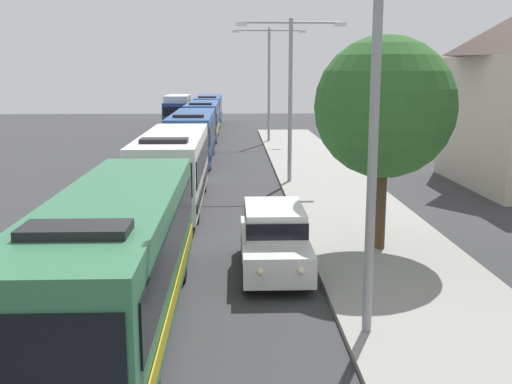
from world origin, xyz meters
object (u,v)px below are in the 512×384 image
at_px(bus_lead, 117,255).
at_px(white_suv, 274,236).
at_px(streetlamp_mid, 290,84).
at_px(bus_rear, 209,109).
at_px(roadside_tree, 385,107).
at_px(streetlamp_near, 375,102).
at_px(bus_middle, 193,135).
at_px(bus_fourth_in_line, 203,119).
at_px(box_truck_oncoming, 177,109).
at_px(streetlamp_far, 269,73).
at_px(bus_second_in_line, 173,166).

bearing_deg(bus_lead, white_suv, 46.11).
bearing_deg(streetlamp_mid, white_suv, -96.97).
relative_size(bus_rear, roadside_tree, 1.88).
bearing_deg(white_suv, streetlamp_near, -69.41).
xyz_separation_m(bus_lead, roadside_tree, (7.16, 5.59, 2.88)).
bearing_deg(bus_middle, roadside_tree, -70.53).
bearing_deg(streetlamp_near, bus_middle, 101.51).
xyz_separation_m(bus_middle, bus_fourth_in_line, (-0.00, 13.08, -0.00)).
height_order(streetlamp_mid, roadside_tree, streetlamp_mid).
xyz_separation_m(bus_middle, roadside_tree, (7.16, -20.24, 2.88)).
bearing_deg(box_truck_oncoming, bus_rear, 2.27).
bearing_deg(roadside_tree, bus_fourth_in_line, 102.12).
height_order(bus_lead, streetlamp_far, streetlamp_far).
bearing_deg(bus_lead, box_truck_oncoming, 93.63).
relative_size(bus_middle, box_truck_oncoming, 1.43).
height_order(bus_second_in_line, roadside_tree, roadside_tree).
distance_m(bus_lead, bus_second_in_line, 12.86).
distance_m(bus_fourth_in_line, bus_rear, 13.29).
height_order(bus_fourth_in_line, streetlamp_near, streetlamp_near).
bearing_deg(roadside_tree, bus_middle, 109.47).
xyz_separation_m(bus_fourth_in_line, streetlamp_far, (5.40, -2.74, 3.80)).
xyz_separation_m(box_truck_oncoming, streetlamp_mid, (8.70, -34.33, 3.33)).
xyz_separation_m(bus_middle, box_truck_oncoming, (-3.30, 26.24, 0.02)).
bearing_deg(streetlamp_far, white_suv, -93.01).
bearing_deg(bus_rear, bus_fourth_in_line, -90.00).
relative_size(bus_middle, streetlamp_near, 1.45).
bearing_deg(bus_fourth_in_line, bus_rear, 90.00).
relative_size(box_truck_oncoming, streetlamp_mid, 1.01).
distance_m(bus_lead, streetlamp_mid, 18.84).
bearing_deg(box_truck_oncoming, bus_middle, -82.83).
bearing_deg(roadside_tree, bus_rear, 98.73).
height_order(bus_second_in_line, streetlamp_mid, streetlamp_mid).
xyz_separation_m(bus_fourth_in_line, white_suv, (3.70, -35.06, -0.66)).
relative_size(box_truck_oncoming, roadside_tree, 1.22).
bearing_deg(streetlamp_mid, roadside_tree, -81.77).
xyz_separation_m(bus_fourth_in_line, roadside_tree, (7.16, -33.32, 2.88)).
height_order(box_truck_oncoming, streetlamp_near, streetlamp_near).
distance_m(bus_lead, roadside_tree, 9.53).
xyz_separation_m(bus_lead, bus_fourth_in_line, (-0.00, 38.91, -0.00)).
distance_m(bus_rear, box_truck_oncoming, 3.30).
distance_m(streetlamp_mid, roadside_tree, 12.29).
height_order(white_suv, streetlamp_far, streetlamp_far).
bearing_deg(bus_second_in_line, streetlamp_mid, 42.10).
height_order(bus_rear, white_suv, bus_rear).
bearing_deg(bus_rear, box_truck_oncoming, -177.73).
height_order(streetlamp_near, streetlamp_far, streetlamp_far).
bearing_deg(streetlamp_far, bus_lead, -98.49).
distance_m(bus_rear, roadside_tree, 47.24).
relative_size(bus_fourth_in_line, streetlamp_near, 1.38).
bearing_deg(streetlamp_far, bus_middle, -117.58).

